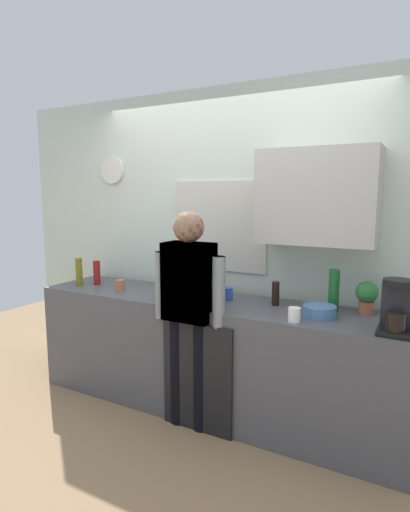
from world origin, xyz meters
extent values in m
plane|color=#8C6D4C|center=(0.00, 0.00, 0.00)|extent=(8.00, 8.00, 0.00)
cube|color=#4C4C51|center=(0.00, 0.30, 0.45)|extent=(2.99, 0.64, 0.90)
cube|color=black|center=(0.08, -0.03, 0.40)|extent=(0.56, 0.02, 0.81)
cube|color=silver|center=(0.00, 0.73, 1.30)|extent=(4.59, 0.10, 2.60)
cube|color=beige|center=(-0.10, 0.67, 1.45)|extent=(0.86, 0.02, 0.76)
cube|color=#8CA5C6|center=(-0.10, 0.67, 1.45)|extent=(0.80, 0.02, 0.70)
cube|color=#B7B2A8|center=(0.76, 0.52, 1.70)|extent=(0.84, 0.32, 0.68)
cylinder|color=silver|center=(-1.25, 0.66, 1.95)|extent=(0.26, 0.03, 0.26)
cube|color=black|center=(1.35, 0.12, 0.91)|extent=(0.20, 0.20, 0.03)
cube|color=black|center=(1.35, 0.18, 1.07)|extent=(0.18, 0.08, 0.28)
cylinder|color=black|center=(1.35, 0.09, 0.98)|extent=(0.11, 0.11, 0.11)
cylinder|color=black|center=(1.35, 0.12, 1.21)|extent=(0.17, 0.17, 0.03)
cylinder|color=black|center=(0.51, 0.40, 0.99)|extent=(0.06, 0.06, 0.18)
cylinder|color=#195923|center=(0.92, 0.43, 1.05)|extent=(0.07, 0.07, 0.30)
cylinder|color=olive|center=(-1.28, 0.20, 1.02)|extent=(0.06, 0.06, 0.25)
cylinder|color=maroon|center=(-1.17, 0.30, 1.01)|extent=(0.06, 0.06, 0.22)
cylinder|color=#3351B2|center=(0.13, 0.37, 0.95)|extent=(0.08, 0.08, 0.10)
cylinder|color=#B26647|center=(-0.82, 0.22, 0.95)|extent=(0.08, 0.08, 0.09)
cylinder|color=white|center=(0.76, 0.06, 0.95)|extent=(0.08, 0.08, 0.09)
cylinder|color=#4C72A5|center=(0.87, 0.25, 0.94)|extent=(0.22, 0.22, 0.08)
cylinder|color=#9E5638|center=(1.13, 0.48, 0.94)|extent=(0.10, 0.10, 0.09)
sphere|color=#2D7233|center=(1.13, 0.48, 1.05)|extent=(0.15, 0.15, 0.15)
cylinder|color=green|center=(-0.61, 0.53, 0.97)|extent=(0.06, 0.06, 0.15)
cone|color=white|center=(-0.61, 0.53, 1.06)|extent=(0.02, 0.02, 0.03)
cylinder|color=#3F4766|center=(-0.10, 0.00, 0.41)|extent=(0.12, 0.12, 0.82)
cylinder|color=#3F4766|center=(0.10, 0.00, 0.41)|extent=(0.12, 0.12, 0.82)
cube|color=silver|center=(0.00, 0.00, 1.10)|extent=(0.36, 0.20, 0.56)
sphere|color=#D8AD8C|center=(0.00, 0.00, 1.49)|extent=(0.22, 0.22, 0.22)
cylinder|color=silver|center=(-0.24, 0.00, 1.05)|extent=(0.09, 0.09, 0.50)
cylinder|color=silver|center=(0.24, 0.00, 1.05)|extent=(0.09, 0.09, 0.50)
cylinder|color=black|center=(-0.10, 0.00, 0.41)|extent=(0.12, 0.12, 0.82)
cylinder|color=black|center=(0.10, 0.00, 0.41)|extent=(0.12, 0.12, 0.82)
cube|color=white|center=(0.00, 0.00, 1.10)|extent=(0.36, 0.20, 0.56)
sphere|color=#A57A59|center=(0.00, 0.00, 1.49)|extent=(0.22, 0.22, 0.22)
cylinder|color=white|center=(-0.24, 0.00, 1.05)|extent=(0.09, 0.09, 0.50)
cylinder|color=white|center=(0.24, 0.00, 1.05)|extent=(0.09, 0.09, 0.50)
camera|label=1|loc=(1.51, -2.50, 1.72)|focal=29.36mm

